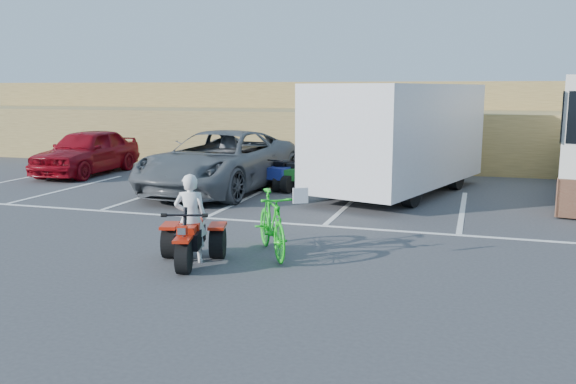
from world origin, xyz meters
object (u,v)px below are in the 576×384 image
(green_dirt_bike, at_px, (272,223))
(grey_pickup, at_px, (220,161))
(red_car, at_px, (87,151))
(cargo_trailer, at_px, (400,135))
(rider, at_px, (191,218))
(quad_atv_green, at_px, (293,190))
(red_trike_atv, at_px, (190,264))
(quad_atv_blue, at_px, (282,189))

(green_dirt_bike, relative_size, grey_pickup, 0.31)
(red_car, bearing_deg, cargo_trailer, -6.18)
(rider, height_order, quad_atv_green, rider)
(red_car, bearing_deg, grey_pickup, -19.53)
(red_trike_atv, bearing_deg, grey_pickup, 93.82)
(grey_pickup, distance_m, quad_atv_green, 2.18)
(grey_pickup, relative_size, quad_atv_blue, 4.31)
(rider, distance_m, green_dirt_bike, 1.39)
(grey_pickup, height_order, quad_atv_blue, grey_pickup)
(grey_pickup, relative_size, quad_atv_green, 4.60)
(quad_atv_blue, bearing_deg, red_trike_atv, -71.03)
(green_dirt_bike, distance_m, quad_atv_blue, 6.92)
(red_trike_atv, relative_size, quad_atv_blue, 1.02)
(red_car, relative_size, cargo_trailer, 0.66)
(red_trike_atv, height_order, green_dirt_bike, green_dirt_bike)
(green_dirt_bike, bearing_deg, grey_pickup, 89.54)
(red_car, bearing_deg, rider, -48.32)
(rider, bearing_deg, red_car, -62.42)
(rider, xyz_separation_m, red_car, (-7.98, 8.46, 0.02))
(red_car, bearing_deg, green_dirt_bike, -41.76)
(rider, bearing_deg, quad_atv_green, -101.76)
(green_dirt_bike, bearing_deg, red_car, 108.57)
(green_dirt_bike, xyz_separation_m, quad_atv_blue, (-1.94, 6.62, -0.55))
(grey_pickup, relative_size, cargo_trailer, 0.89)
(quad_atv_blue, xyz_separation_m, quad_atv_green, (0.29, 0.05, 0.00))
(red_car, height_order, quad_atv_blue, red_car)
(quad_atv_blue, bearing_deg, grey_pickup, -141.92)
(grey_pickup, height_order, cargo_trailer, cargo_trailer)
(green_dirt_bike, relative_size, red_car, 0.42)
(rider, relative_size, cargo_trailer, 0.22)
(red_trike_atv, bearing_deg, red_car, 117.24)
(grey_pickup, distance_m, red_car, 5.89)
(cargo_trailer, bearing_deg, quad_atv_green, -159.10)
(rider, height_order, red_car, red_car)
(red_trike_atv, bearing_deg, quad_atv_green, 78.47)
(red_trike_atv, distance_m, red_car, 11.79)
(quad_atv_blue, distance_m, quad_atv_green, 0.29)
(rider, height_order, grey_pickup, grey_pickup)
(red_car, relative_size, quad_atv_green, 3.42)
(quad_atv_green, bearing_deg, red_trike_atv, -96.65)
(quad_atv_green, bearing_deg, rider, -96.88)
(red_trike_atv, bearing_deg, rider, 90.00)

